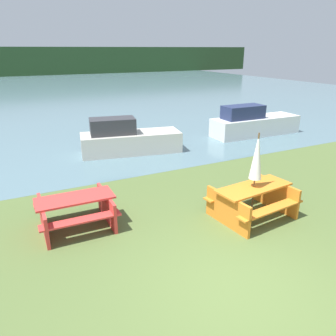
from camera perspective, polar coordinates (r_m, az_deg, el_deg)
The scene contains 8 objects.
ground_plane at distance 5.88m, azimuth 12.15°, elevation -20.17°, with size 60.00×60.00×0.00m, color #516633.
water at distance 34.26m, azimuth -21.94°, elevation 12.39°, with size 60.00×50.00×0.00m.
far_treeline at distance 54.03m, azimuth -24.47°, elevation 16.53°, with size 80.00×1.60×4.00m.
picnic_table_orange at distance 7.93m, azimuth 14.54°, elevation -5.14°, with size 1.98×1.56×0.77m.
picnic_table_red at distance 7.53m, azimuth -15.74°, elevation -6.88°, with size 1.68×1.41×0.72m.
umbrella_white at distance 7.56m, azimuth 15.21°, elevation 1.90°, with size 0.28×0.28×2.04m.
boat at distance 12.56m, azimuth -7.02°, elevation 4.96°, with size 3.89×1.91×1.36m.
boat_second at distance 15.62m, azimuth 14.60°, elevation 7.52°, with size 4.26×1.32×1.40m.
Camera 1 is at (-3.00, -3.39, 3.76)m, focal length 35.00 mm.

